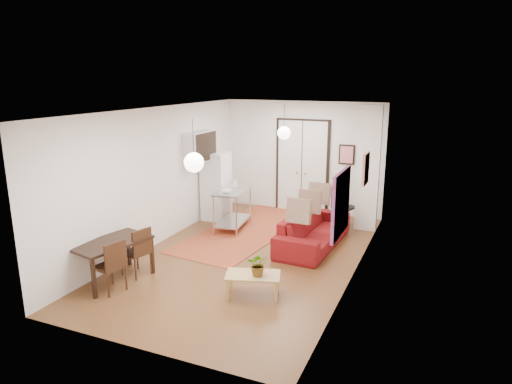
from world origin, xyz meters
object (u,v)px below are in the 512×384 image
at_px(coffee_table, 253,277).
at_px(kitchen_counter, 233,203).
at_px(sofa, 314,230).
at_px(dining_chair_far, 112,260).
at_px(dining_table, 111,246).
at_px(black_side_chair, 345,202).
at_px(fridge, 216,186).
at_px(dining_chair_near, 138,246).

height_order(coffee_table, kitchen_counter, kitchen_counter).
relative_size(sofa, dining_chair_far, 2.65).
bearing_deg(dining_table, kitchen_counter, 78.30).
xyz_separation_m(coffee_table, kitchen_counter, (-1.81, 2.98, 0.28)).
bearing_deg(dining_table, black_side_chair, 56.16).
bearing_deg(sofa, fridge, 75.64).
bearing_deg(dining_chair_far, black_side_chair, 162.73).
distance_m(sofa, dining_chair_far, 4.15).
relative_size(sofa, dining_table, 1.65).
xyz_separation_m(fridge, black_side_chair, (3.09, 0.72, -0.26)).
xyz_separation_m(sofa, dining_chair_near, (-2.54, -2.58, 0.17)).
height_order(coffee_table, black_side_chair, black_side_chair).
relative_size(fridge, dining_table, 1.17).
bearing_deg(coffee_table, dining_chair_near, 178.98).
bearing_deg(dining_chair_far, sofa, 155.33).
height_order(fridge, dining_table, fridge).
bearing_deg(kitchen_counter, dining_chair_far, -105.34).
relative_size(sofa, coffee_table, 2.44).
bearing_deg(sofa, kitchen_counter, 83.13).
bearing_deg(kitchen_counter, sofa, -18.04).
height_order(coffee_table, fridge, fridge).
xyz_separation_m(sofa, fridge, (-2.77, 0.88, 0.50)).
bearing_deg(fridge, dining_chair_far, -86.51).
height_order(fridge, black_side_chair, fridge).
bearing_deg(fridge, sofa, -17.24).
relative_size(fridge, black_side_chair, 1.68).
xyz_separation_m(dining_table, black_side_chair, (3.09, 4.61, -0.06)).
bearing_deg(black_side_chair, sofa, 97.82).
distance_m(sofa, fridge, 2.95).
xyz_separation_m(kitchen_counter, dining_chair_far, (-0.47, -3.64, -0.10)).
relative_size(dining_table, dining_chair_near, 1.61).
height_order(kitchen_counter, black_side_chair, black_side_chair).
bearing_deg(black_side_chair, coffee_table, 101.20).
xyz_separation_m(sofa, dining_chair_far, (-2.54, -3.28, 0.17)).
height_order(fridge, dining_chair_near, fridge).
height_order(coffee_table, dining_chair_near, dining_chair_near).
distance_m(kitchen_counter, dining_chair_far, 3.67).
xyz_separation_m(coffee_table, dining_chair_far, (-2.28, -0.66, 0.18)).
distance_m(kitchen_counter, dining_table, 3.45).
height_order(dining_chair_far, black_side_chair, black_side_chair).
bearing_deg(kitchen_counter, dining_chair_near, -107.05).
distance_m(sofa, coffee_table, 2.63).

